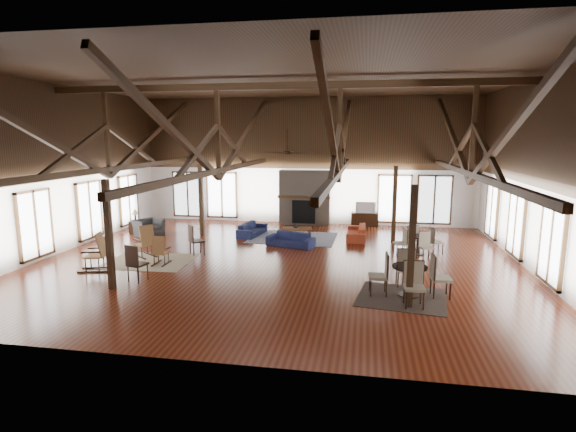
% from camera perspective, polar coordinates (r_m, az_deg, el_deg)
% --- Properties ---
extents(floor, '(16.00, 16.00, 0.00)m').
position_cam_1_polar(floor, '(15.29, -1.30, -5.77)').
color(floor, '#592712').
rests_on(floor, ground).
extents(ceiling, '(16.00, 14.00, 0.02)m').
position_cam_1_polar(ceiling, '(14.83, -1.40, 17.14)').
color(ceiling, black).
rests_on(ceiling, wall_back).
extents(wall_back, '(16.00, 0.02, 6.00)m').
position_cam_1_polar(wall_back, '(21.65, 2.28, 6.95)').
color(wall_back, white).
rests_on(wall_back, floor).
extents(wall_front, '(16.00, 0.02, 6.00)m').
position_cam_1_polar(wall_front, '(8.05, -11.08, 1.52)').
color(wall_front, white).
rests_on(wall_front, floor).
extents(wall_left, '(0.02, 14.00, 6.00)m').
position_cam_1_polar(wall_left, '(18.10, -27.16, 5.25)').
color(wall_left, white).
rests_on(wall_left, floor).
extents(wall_right, '(0.02, 14.00, 6.00)m').
position_cam_1_polar(wall_right, '(15.36, 29.47, 4.39)').
color(wall_right, white).
rests_on(wall_right, floor).
extents(roof_truss, '(15.60, 14.07, 3.14)m').
position_cam_1_polar(roof_truss, '(14.71, -1.37, 9.50)').
color(roof_truss, '#311D0D').
rests_on(roof_truss, wall_back).
extents(post_grid, '(8.16, 7.16, 3.05)m').
position_cam_1_polar(post_grid, '(14.95, -1.33, -0.14)').
color(post_grid, '#311D0D').
rests_on(post_grid, floor).
extents(fireplace, '(2.50, 0.69, 2.60)m').
position_cam_1_polar(fireplace, '(21.49, 2.13, 2.34)').
color(fireplace, '#746758').
rests_on(fireplace, floor).
extents(ceiling_fan, '(1.60, 1.60, 0.75)m').
position_cam_1_polar(ceiling_fan, '(13.64, -0.11, 8.22)').
color(ceiling_fan, black).
rests_on(ceiling_fan, roof_truss).
extents(sofa_navy_front, '(1.95, 1.22, 0.53)m').
position_cam_1_polar(sofa_navy_front, '(17.27, 0.33, -3.01)').
color(sofa_navy_front, '#181D43').
rests_on(sofa_navy_front, floor).
extents(sofa_navy_left, '(1.91, 0.98, 0.53)m').
position_cam_1_polar(sofa_navy_left, '(19.27, -4.58, -1.67)').
color(sofa_navy_left, '#171D41').
rests_on(sofa_navy_left, floor).
extents(sofa_orange, '(1.92, 0.75, 0.56)m').
position_cam_1_polar(sofa_orange, '(18.71, 8.65, -2.06)').
color(sofa_orange, maroon).
rests_on(sofa_orange, floor).
extents(coffee_table, '(1.28, 0.77, 0.46)m').
position_cam_1_polar(coffee_table, '(18.50, 1.18, -1.70)').
color(coffee_table, brown).
rests_on(coffee_table, floor).
extents(vase, '(0.25, 0.25, 0.20)m').
position_cam_1_polar(vase, '(18.47, 0.96, -1.21)').
color(vase, '#B2B2B2').
rests_on(vase, coffee_table).
extents(armchair, '(1.40, 1.43, 0.71)m').
position_cam_1_polar(armchair, '(19.98, -17.30, -1.42)').
color(armchair, '#29292B').
rests_on(armchair, floor).
extents(side_table_lamp, '(0.43, 0.43, 1.11)m').
position_cam_1_polar(side_table_lamp, '(20.56, -18.78, -1.00)').
color(side_table_lamp, black).
rests_on(side_table_lamp, floor).
extents(rocking_chair_a, '(1.00, 0.90, 1.15)m').
position_cam_1_polar(rocking_chair_a, '(16.46, -17.62, -3.16)').
color(rocking_chair_a, olive).
rests_on(rocking_chair_a, floor).
extents(rocking_chair_b, '(0.44, 0.77, 0.98)m').
position_cam_1_polar(rocking_chair_b, '(15.35, -15.97, -4.31)').
color(rocking_chair_b, olive).
rests_on(rocking_chair_b, floor).
extents(rocking_chair_c, '(1.04, 0.71, 1.22)m').
position_cam_1_polar(rocking_chair_c, '(15.33, -23.02, -4.33)').
color(rocking_chair_c, olive).
rests_on(rocking_chair_c, floor).
extents(side_chair_a, '(0.66, 0.66, 1.10)m').
position_cam_1_polar(side_chair_a, '(16.27, -11.85, -2.69)').
color(side_chair_a, black).
rests_on(side_chair_a, floor).
extents(side_chair_b, '(0.57, 0.57, 1.11)m').
position_cam_1_polar(side_chair_b, '(13.73, -18.90, -5.37)').
color(side_chair_b, black).
rests_on(side_chair_b, floor).
extents(cafe_table_near, '(2.16, 2.16, 1.12)m').
position_cam_1_polar(cafe_table_near, '(12.36, 15.17, -7.28)').
color(cafe_table_near, black).
rests_on(cafe_table_near, floor).
extents(cafe_table_far, '(1.85, 1.85, 0.94)m').
position_cam_1_polar(cafe_table_far, '(16.75, 16.22, -3.11)').
color(cafe_table_far, black).
rests_on(cafe_table_far, floor).
extents(cup_near, '(0.13, 0.13, 0.09)m').
position_cam_1_polar(cup_near, '(12.28, 15.66, -5.99)').
color(cup_near, '#B2B2B2').
rests_on(cup_near, cafe_table_near).
extents(cup_far, '(0.14, 0.14, 0.10)m').
position_cam_1_polar(cup_far, '(16.77, 16.55, -2.21)').
color(cup_far, '#B2B2B2').
rests_on(cup_far, cafe_table_far).
extents(tv_console, '(1.25, 0.47, 0.63)m').
position_cam_1_polar(tv_console, '(21.53, 9.72, -0.42)').
color(tv_console, black).
rests_on(tv_console, floor).
extents(television, '(0.92, 0.13, 0.53)m').
position_cam_1_polar(television, '(21.43, 9.82, 1.11)').
color(television, '#B2B2B2').
rests_on(television, tv_console).
extents(rug_tan, '(2.84, 2.27, 0.01)m').
position_cam_1_polar(rug_tan, '(15.98, -17.17, -5.51)').
color(rug_tan, tan).
rests_on(rug_tan, floor).
extents(rug_navy, '(3.58, 2.73, 0.01)m').
position_cam_1_polar(rug_navy, '(18.75, 0.64, -2.78)').
color(rug_navy, '#1C244E').
rests_on(rug_navy, floor).
extents(rug_dark, '(2.52, 2.35, 0.01)m').
position_cam_1_polar(rug_dark, '(12.33, 14.24, -10.00)').
color(rug_dark, black).
rests_on(rug_dark, floor).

